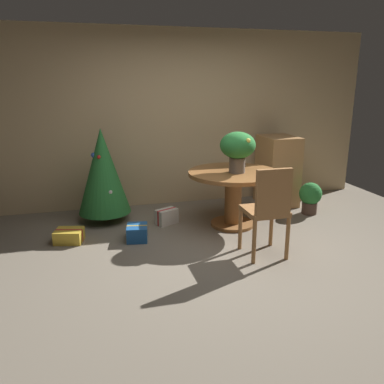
% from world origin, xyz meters
% --- Properties ---
extents(ground_plane, '(6.60, 6.60, 0.00)m').
position_xyz_m(ground_plane, '(0.00, 0.00, 0.00)').
color(ground_plane, '#756B5B').
extents(back_wall_panel, '(6.00, 0.10, 2.60)m').
position_xyz_m(back_wall_panel, '(0.00, 2.20, 1.30)').
color(back_wall_panel, tan).
rests_on(back_wall_panel, ground_plane).
extents(round_dining_table, '(1.18, 1.18, 0.73)m').
position_xyz_m(round_dining_table, '(0.42, 0.95, 0.53)').
color(round_dining_table, brown).
rests_on(round_dining_table, ground_plane).
extents(flower_vase, '(0.45, 0.45, 0.52)m').
position_xyz_m(flower_vase, '(0.44, 0.90, 1.06)').
color(flower_vase, '#665B51').
rests_on(flower_vase, round_dining_table).
extents(wooden_chair_near, '(0.43, 0.43, 1.01)m').
position_xyz_m(wooden_chair_near, '(0.42, -0.07, 0.57)').
color(wooden_chair_near, '#9E6B3D').
rests_on(wooden_chair_near, ground_plane).
extents(holiday_tree, '(0.70, 0.70, 1.27)m').
position_xyz_m(holiday_tree, '(-1.20, 1.57, 0.70)').
color(holiday_tree, brown).
rests_on(holiday_tree, ground_plane).
extents(gift_box_gold, '(0.37, 0.33, 0.16)m').
position_xyz_m(gift_box_gold, '(-1.66, 0.92, 0.08)').
color(gift_box_gold, gold).
rests_on(gift_box_gold, ground_plane).
extents(gift_box_cream, '(0.33, 0.27, 0.21)m').
position_xyz_m(gift_box_cream, '(-0.41, 1.23, 0.10)').
color(gift_box_cream, silver).
rests_on(gift_box_cream, ground_plane).
extents(gift_box_blue, '(0.29, 0.33, 0.18)m').
position_xyz_m(gift_box_blue, '(-0.87, 0.78, 0.09)').
color(gift_box_blue, '#1E569E').
rests_on(gift_box_blue, ground_plane).
extents(wooden_cabinet, '(0.52, 0.63, 1.05)m').
position_xyz_m(wooden_cabinet, '(1.43, 1.70, 0.53)').
color(wooden_cabinet, '#B27F4C').
rests_on(wooden_cabinet, ground_plane).
extents(potted_plant, '(0.32, 0.32, 0.46)m').
position_xyz_m(potted_plant, '(1.67, 1.11, 0.26)').
color(potted_plant, '#4C382D').
rests_on(potted_plant, ground_plane).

